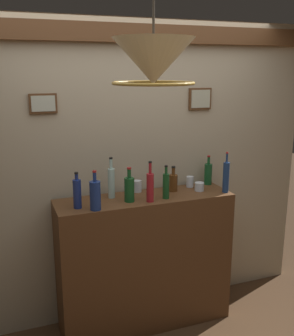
{
  "coord_description": "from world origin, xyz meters",
  "views": [
    {
      "loc": [
        -1.04,
        -1.99,
        2.12
      ],
      "look_at": [
        0.0,
        0.77,
        1.38
      ],
      "focal_mm": 42.39,
      "sensor_mm": 36.0,
      "label": 1
    }
  ],
  "objects_px": {
    "glass_tumbler_rocks": "(190,182)",
    "liquor_bottle_tequila": "(173,182)",
    "liquor_bottle_brandy": "(129,189)",
    "liquor_bottle_vodka": "(95,195)",
    "pendant_lamp": "(153,63)",
    "liquor_bottle_rye": "(226,177)",
    "glass_tumbler_highball": "(137,186)",
    "glass_tumbler_shot": "(199,187)",
    "liquor_bottle_amaro": "(77,193)",
    "liquor_bottle_scotch": "(208,173)",
    "liquor_bottle_port": "(150,186)",
    "liquor_bottle_sherry": "(111,182)",
    "liquor_bottle_rum": "(166,185)"
  },
  "relations": [
    {
      "from": "liquor_bottle_rye",
      "to": "liquor_bottle_amaro",
      "type": "bearing_deg",
      "value": 177.69
    },
    {
      "from": "liquor_bottle_amaro",
      "to": "liquor_bottle_scotch",
      "type": "height_order",
      "value": "liquor_bottle_amaro"
    },
    {
      "from": "liquor_bottle_vodka",
      "to": "pendant_lamp",
      "type": "height_order",
      "value": "pendant_lamp"
    },
    {
      "from": "liquor_bottle_brandy",
      "to": "liquor_bottle_tequila",
      "type": "height_order",
      "value": "liquor_bottle_brandy"
    },
    {
      "from": "glass_tumbler_rocks",
      "to": "liquor_bottle_tequila",
      "type": "bearing_deg",
      "value": -162.68
    },
    {
      "from": "glass_tumbler_rocks",
      "to": "glass_tumbler_shot",
      "type": "height_order",
      "value": "glass_tumbler_rocks"
    },
    {
      "from": "liquor_bottle_scotch",
      "to": "liquor_bottle_port",
      "type": "xyz_separation_m",
      "value": [
        -0.65,
        -0.26,
        0.02
      ]
    },
    {
      "from": "liquor_bottle_rye",
      "to": "liquor_bottle_port",
      "type": "distance_m",
      "value": 0.67
    },
    {
      "from": "liquor_bottle_vodka",
      "to": "glass_tumbler_highball",
      "type": "height_order",
      "value": "liquor_bottle_vodka"
    },
    {
      "from": "liquor_bottle_brandy",
      "to": "liquor_bottle_port",
      "type": "relative_size",
      "value": 0.85
    },
    {
      "from": "liquor_bottle_sherry",
      "to": "liquor_bottle_port",
      "type": "xyz_separation_m",
      "value": [
        0.25,
        -0.19,
        -0.01
      ]
    },
    {
      "from": "liquor_bottle_amaro",
      "to": "liquor_bottle_vodka",
      "type": "bearing_deg",
      "value": -34.85
    },
    {
      "from": "liquor_bottle_tequila",
      "to": "liquor_bottle_vodka",
      "type": "bearing_deg",
      "value": -163.42
    },
    {
      "from": "liquor_bottle_rye",
      "to": "pendant_lamp",
      "type": "bearing_deg",
      "value": -139.32
    },
    {
      "from": "liquor_bottle_vodka",
      "to": "glass_tumbler_rocks",
      "type": "height_order",
      "value": "liquor_bottle_vodka"
    },
    {
      "from": "liquor_bottle_amaro",
      "to": "liquor_bottle_scotch",
      "type": "bearing_deg",
      "value": 9.86
    },
    {
      "from": "liquor_bottle_vodka",
      "to": "liquor_bottle_rye",
      "type": "bearing_deg",
      "value": 1.59
    },
    {
      "from": "liquor_bottle_vodka",
      "to": "liquor_bottle_tequila",
      "type": "relative_size",
      "value": 1.37
    },
    {
      "from": "liquor_bottle_amaro",
      "to": "glass_tumbler_rocks",
      "type": "distance_m",
      "value": 1.03
    },
    {
      "from": "liquor_bottle_brandy",
      "to": "liquor_bottle_tequila",
      "type": "xyz_separation_m",
      "value": [
        0.42,
        0.12,
        -0.02
      ]
    },
    {
      "from": "liquor_bottle_rye",
      "to": "liquor_bottle_rum",
      "type": "distance_m",
      "value": 0.52
    },
    {
      "from": "liquor_bottle_brandy",
      "to": "glass_tumbler_rocks",
      "type": "relative_size",
      "value": 2.88
    },
    {
      "from": "liquor_bottle_rye",
      "to": "liquor_bottle_rum",
      "type": "height_order",
      "value": "liquor_bottle_rye"
    },
    {
      "from": "glass_tumbler_shot",
      "to": "liquor_bottle_amaro",
      "type": "bearing_deg",
      "value": -176.5
    },
    {
      "from": "liquor_bottle_scotch",
      "to": "glass_tumbler_highball",
      "type": "bearing_deg",
      "value": 179.25
    },
    {
      "from": "liquor_bottle_amaro",
      "to": "liquor_bottle_rye",
      "type": "bearing_deg",
      "value": -2.31
    },
    {
      "from": "liquor_bottle_amaro",
      "to": "glass_tumbler_shot",
      "type": "distance_m",
      "value": 1.04
    },
    {
      "from": "liquor_bottle_brandy",
      "to": "pendant_lamp",
      "type": "distance_m",
      "value": 1.29
    },
    {
      "from": "liquor_bottle_scotch",
      "to": "glass_tumbler_shot",
      "type": "bearing_deg",
      "value": -138.22
    },
    {
      "from": "liquor_bottle_scotch",
      "to": "liquor_bottle_brandy",
      "type": "bearing_deg",
      "value": -165.88
    },
    {
      "from": "liquor_bottle_rye",
      "to": "glass_tumbler_highball",
      "type": "distance_m",
      "value": 0.73
    },
    {
      "from": "liquor_bottle_sherry",
      "to": "pendant_lamp",
      "type": "distance_m",
      "value": 1.36
    },
    {
      "from": "liquor_bottle_sherry",
      "to": "glass_tumbler_highball",
      "type": "height_order",
      "value": "liquor_bottle_sherry"
    },
    {
      "from": "glass_tumbler_highball",
      "to": "liquor_bottle_port",
      "type": "bearing_deg",
      "value": -88.06
    },
    {
      "from": "liquor_bottle_amaro",
      "to": "glass_tumbler_shot",
      "type": "xyz_separation_m",
      "value": [
        1.03,
        0.06,
        -0.08
      ]
    },
    {
      "from": "liquor_bottle_scotch",
      "to": "liquor_bottle_rum",
      "type": "distance_m",
      "value": 0.55
    },
    {
      "from": "glass_tumbler_rocks",
      "to": "liquor_bottle_amaro",
      "type": "bearing_deg",
      "value": -169.38
    },
    {
      "from": "liquor_bottle_sherry",
      "to": "liquor_bottle_tequila",
      "type": "height_order",
      "value": "liquor_bottle_sherry"
    },
    {
      "from": "liquor_bottle_vodka",
      "to": "liquor_bottle_scotch",
      "type": "relative_size",
      "value": 1.13
    },
    {
      "from": "liquor_bottle_sherry",
      "to": "liquor_bottle_port",
      "type": "distance_m",
      "value": 0.32
    },
    {
      "from": "liquor_bottle_rye",
      "to": "liquor_bottle_port",
      "type": "relative_size",
      "value": 1.07
    },
    {
      "from": "glass_tumbler_shot",
      "to": "pendant_lamp",
      "type": "bearing_deg",
      "value": -129.81
    },
    {
      "from": "liquor_bottle_amaro",
      "to": "glass_tumbler_shot",
      "type": "bearing_deg",
      "value": 3.5
    },
    {
      "from": "glass_tumbler_rocks",
      "to": "glass_tumbler_shot",
      "type": "distance_m",
      "value": 0.13
    },
    {
      "from": "liquor_bottle_rum",
      "to": "pendant_lamp",
      "type": "height_order",
      "value": "pendant_lamp"
    },
    {
      "from": "liquor_bottle_port",
      "to": "pendant_lamp",
      "type": "height_order",
      "value": "pendant_lamp"
    },
    {
      "from": "liquor_bottle_brandy",
      "to": "liquor_bottle_rum",
      "type": "bearing_deg",
      "value": -5.98
    },
    {
      "from": "liquor_bottle_scotch",
      "to": "glass_tumbler_shot",
      "type": "distance_m",
      "value": 0.23
    },
    {
      "from": "liquor_bottle_amaro",
      "to": "liquor_bottle_vodka",
      "type": "relative_size",
      "value": 0.93
    },
    {
      "from": "liquor_bottle_brandy",
      "to": "pendant_lamp",
      "type": "xyz_separation_m",
      "value": [
        -0.16,
        -0.89,
        0.92
      ]
    }
  ]
}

